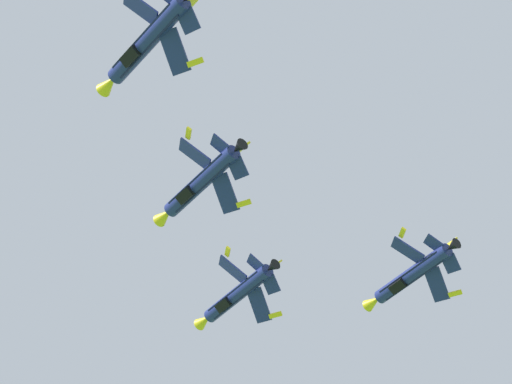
{
  "coord_description": "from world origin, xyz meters",
  "views": [
    {
      "loc": [
        -2.82,
        -3.72,
        1.41
      ],
      "look_at": [
        8.85,
        100.09,
        86.87
      ],
      "focal_mm": 86.03,
      "sensor_mm": 36.0,
      "label": 1
    }
  ],
  "objects_px": {
    "fighter_jet_right_wing": "(411,275)",
    "fighter_jet_left_outer": "(147,42)",
    "fighter_jet_lead": "(237,295)",
    "fighter_jet_left_wing": "(200,183)"
  },
  "relations": [
    {
      "from": "fighter_jet_lead",
      "to": "fighter_jet_right_wing",
      "type": "height_order",
      "value": "fighter_jet_right_wing"
    },
    {
      "from": "fighter_jet_lead",
      "to": "fighter_jet_right_wing",
      "type": "bearing_deg",
      "value": -44.98
    },
    {
      "from": "fighter_jet_lead",
      "to": "fighter_jet_left_outer",
      "type": "height_order",
      "value": "fighter_jet_left_outer"
    },
    {
      "from": "fighter_jet_left_wing",
      "to": "fighter_jet_left_outer",
      "type": "relative_size",
      "value": 1.0
    },
    {
      "from": "fighter_jet_left_wing",
      "to": "fighter_jet_right_wing",
      "type": "bearing_deg",
      "value": 0.61
    },
    {
      "from": "fighter_jet_left_wing",
      "to": "fighter_jet_right_wing",
      "type": "relative_size",
      "value": 1.0
    },
    {
      "from": "fighter_jet_right_wing",
      "to": "fighter_jet_left_outer",
      "type": "xyz_separation_m",
      "value": [
        -32.81,
        -35.02,
        -0.49
      ]
    },
    {
      "from": "fighter_jet_left_wing",
      "to": "fighter_jet_left_outer",
      "type": "bearing_deg",
      "value": -138.0
    },
    {
      "from": "fighter_jet_left_outer",
      "to": "fighter_jet_left_wing",
      "type": "bearing_deg",
      "value": 42.0
    },
    {
      "from": "fighter_jet_lead",
      "to": "fighter_jet_right_wing",
      "type": "relative_size",
      "value": 1.0
    }
  ]
}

